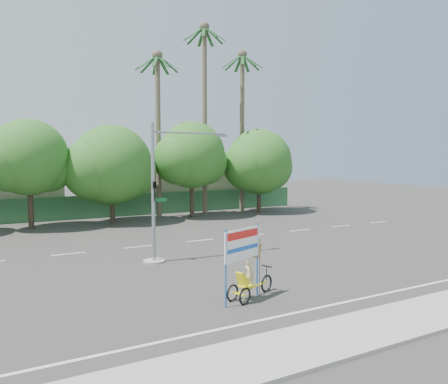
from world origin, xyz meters
TOP-DOWN VIEW (x-y plane):
  - ground at (0.00, 0.00)m, footprint 120.00×120.00m
  - sidewalk_near at (0.00, -7.50)m, footprint 50.00×2.40m
  - fence at (0.00, 21.50)m, footprint 38.00×0.08m
  - building_right at (8.00, 26.00)m, footprint 14.00×8.00m
  - tree_left at (-7.05, 18.00)m, footprint 6.66×5.60m
  - tree_center at (-1.05, 18.00)m, footprint 7.62×6.40m
  - tree_right at (5.95, 18.00)m, footprint 6.90×5.80m
  - tree_far_right at (12.95, 18.00)m, footprint 7.38×6.20m
  - palm_tall at (8.00, 19.50)m, footprint 3.73×3.79m
  - palm_mid at (12.00, 19.50)m, footprint 3.73×3.79m
  - palm_short at (3.50, 19.50)m, footprint 3.73×3.79m
  - traffic_signal at (-2.20, 3.98)m, footprint 4.72×1.10m
  - trike_billboard at (-1.41, -3.15)m, footprint 2.73×1.27m

SIDE VIEW (x-z plane):
  - ground at x=0.00m, z-range 0.00..0.00m
  - sidewalk_near at x=0.00m, z-range 0.00..0.12m
  - fence at x=0.00m, z-range 0.00..2.00m
  - trike_billboard at x=-1.41m, z-range -0.28..2.57m
  - building_right at x=8.00m, z-range 0.00..3.60m
  - traffic_signal at x=-2.20m, z-range -0.58..6.42m
  - tree_center at x=-1.05m, z-range 0.54..8.39m
  - tree_far_right at x=12.95m, z-range 0.68..8.61m
  - tree_left at x=-7.05m, z-range 1.02..9.09m
  - tree_right at x=5.95m, z-range 1.06..9.42m
  - palm_short at x=3.50m, z-range 1.64..16.09m
  - palm_mid at x=12.00m, z-range 1.67..17.12m
  - palm_tall at x=8.00m, z-range 1.74..19.19m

